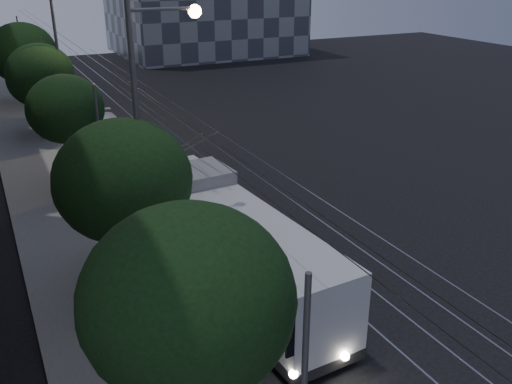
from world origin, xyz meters
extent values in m
plane|color=black|center=(0.00, 0.00, 0.00)|extent=(120.00, 120.00, 0.00)
cube|color=gray|center=(-7.50, 20.00, 0.07)|extent=(5.00, 90.00, 0.15)
cube|color=#94949C|center=(0.28, 20.00, 0.01)|extent=(0.08, 90.00, 0.02)
cube|color=#94949C|center=(1.72, 20.00, 0.01)|extent=(0.08, 90.00, 0.02)
cube|color=#94949C|center=(3.28, 20.00, 0.01)|extent=(0.08, 90.00, 0.02)
cube|color=#94949C|center=(4.72, 20.00, 0.01)|extent=(0.08, 90.00, 0.02)
cylinder|color=black|center=(-3.85, 20.00, 5.60)|extent=(0.02, 90.00, 0.02)
cylinder|color=black|center=(-3.15, 20.00, 5.60)|extent=(0.02, 90.00, 0.02)
cylinder|color=#565558|center=(-5.30, 10.00, 3.00)|extent=(0.14, 0.14, 6.00)
cylinder|color=#565558|center=(-5.30, 30.00, 3.00)|extent=(0.14, 0.14, 6.00)
cylinder|color=#565558|center=(-5.30, 50.00, 3.00)|extent=(0.14, 0.14, 6.00)
cube|color=#BCBCBE|center=(-2.90, -0.83, 1.82)|extent=(3.44, 12.46, 2.92)
cube|color=black|center=(-2.90, -0.83, 0.51)|extent=(3.48, 12.50, 0.36)
cube|color=black|center=(-2.90, -0.32, 1.95)|extent=(3.33, 9.90, 1.08)
cube|color=black|center=(-2.90, -6.96, 2.10)|extent=(2.32, 0.24, 1.33)
cube|color=black|center=(-2.90, 5.29, 2.05)|extent=(2.12, 0.22, 1.03)
cube|color=green|center=(-2.90, -6.96, 3.03)|extent=(1.64, 0.17, 0.33)
cube|color=gray|center=(-2.90, 2.25, 3.54)|extent=(2.36, 2.40, 0.51)
sphere|color=white|center=(-3.77, -7.01, 0.77)|extent=(0.27, 0.27, 0.27)
sphere|color=white|center=(-2.03, -7.01, 0.77)|extent=(0.27, 0.27, 0.27)
cylinder|color=#565558|center=(-3.21, 3.32, 4.49)|extent=(0.06, 4.64, 2.27)
cylinder|color=#565558|center=(-2.59, 3.32, 4.49)|extent=(0.06, 4.64, 2.27)
cylinder|color=black|center=(-4.16, -4.77, 0.51)|extent=(0.31, 1.03, 1.03)
cylinder|color=black|center=(-1.64, -4.77, 0.51)|extent=(0.31, 1.03, 1.03)
cylinder|color=black|center=(-4.16, 1.88, 0.51)|extent=(0.31, 1.03, 1.03)
cylinder|color=black|center=(-1.64, 1.88, 0.51)|extent=(0.31, 1.03, 1.03)
cylinder|color=black|center=(-4.16, 3.85, 0.51)|extent=(0.31, 1.03, 1.03)
cylinder|color=black|center=(-1.64, 3.85, 0.51)|extent=(0.31, 1.03, 1.03)
imported|color=#A5A6AC|center=(-2.70, 12.58, 0.88)|extent=(3.23, 6.49, 1.77)
imported|color=#BCBCC1|center=(-2.70, 19.00, 0.61)|extent=(1.66, 3.67, 1.22)
imported|color=silver|center=(-2.70, 20.88, 0.79)|extent=(2.40, 5.52, 1.58)
imported|color=silver|center=(-4.30, 24.50, 0.79)|extent=(1.75, 4.81, 1.58)
imported|color=white|center=(-4.30, 33.57, 0.66)|extent=(1.88, 3.97, 1.31)
ellipsoid|color=black|center=(-7.00, -7.74, 4.56)|extent=(4.90, 4.90, 4.41)
cylinder|color=#31211B|center=(-6.50, 0.00, 1.44)|extent=(0.44, 0.44, 2.89)
ellipsoid|color=black|center=(-6.50, 0.00, 4.65)|extent=(4.71, 4.71, 4.24)
cylinder|color=#31211B|center=(-6.50, 12.02, 1.49)|extent=(0.44, 0.44, 2.97)
ellipsoid|color=black|center=(-6.50, 12.02, 4.45)|extent=(3.95, 3.95, 3.56)
cylinder|color=#31211B|center=(-6.50, 22.00, 1.47)|extent=(0.44, 0.44, 2.93)
ellipsoid|color=black|center=(-6.50, 22.00, 4.59)|extent=(4.41, 4.41, 3.97)
cylinder|color=#31211B|center=(-6.50, 24.00, 1.15)|extent=(0.44, 0.44, 2.30)
ellipsoid|color=black|center=(-6.50, 24.00, 3.88)|extent=(4.20, 4.20, 3.78)
cylinder|color=#31211B|center=(-6.50, 33.51, 1.16)|extent=(0.44, 0.44, 2.31)
ellipsoid|color=black|center=(-6.50, 33.51, 4.39)|extent=(5.55, 5.55, 5.00)
cylinder|color=#565558|center=(-5.80, 0.27, 5.27)|extent=(0.20, 0.20, 10.53)
cylinder|color=#565558|center=(-4.64, 0.27, 10.11)|extent=(2.32, 0.12, 0.12)
sphere|color=#FFCF8C|center=(-3.59, 0.27, 10.01)|extent=(0.44, 0.44, 0.44)
cylinder|color=#565558|center=(-5.28, 21.54, 5.68)|extent=(0.20, 0.20, 11.35)
camera|label=1|loc=(-10.44, -18.11, 11.58)|focal=40.00mm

